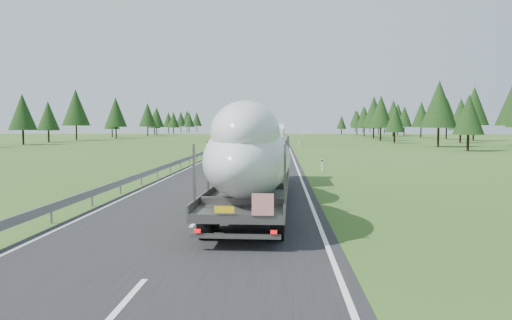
{
  "coord_description": "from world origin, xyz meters",
  "views": [
    {
      "loc": [
        3.18,
        -9.87,
        3.65
      ],
      "look_at": [
        2.09,
        12.43,
        2.09
      ],
      "focal_mm": 35.0,
      "sensor_mm": 36.0,
      "label": 1
    }
  ],
  "objects_px": {
    "distant_van": "(252,138)",
    "highway_sign": "(303,135)",
    "distant_car_dark": "(275,133)",
    "distant_car_blue": "(272,130)",
    "boat_truck": "(256,154)"
  },
  "relations": [
    {
      "from": "distant_van",
      "to": "highway_sign",
      "type": "bearing_deg",
      "value": -65.62
    },
    {
      "from": "highway_sign",
      "to": "distant_car_dark",
      "type": "bearing_deg",
      "value": 93.43
    },
    {
      "from": "distant_car_blue",
      "to": "distant_car_dark",
      "type": "bearing_deg",
      "value": -85.66
    },
    {
      "from": "distant_van",
      "to": "distant_car_dark",
      "type": "relative_size",
      "value": 1.36
    },
    {
      "from": "distant_van",
      "to": "distant_car_blue",
      "type": "xyz_separation_m",
      "value": [
        1.51,
        186.17,
        -0.11
      ]
    },
    {
      "from": "boat_truck",
      "to": "distant_van",
      "type": "bearing_deg",
      "value": 93.43
    },
    {
      "from": "highway_sign",
      "to": "distant_van",
      "type": "distance_m",
      "value": 26.6
    },
    {
      "from": "highway_sign",
      "to": "boat_truck",
      "type": "height_order",
      "value": "boat_truck"
    },
    {
      "from": "distant_car_dark",
      "to": "distant_car_blue",
      "type": "bearing_deg",
      "value": 94.96
    },
    {
      "from": "highway_sign",
      "to": "distant_van",
      "type": "height_order",
      "value": "highway_sign"
    },
    {
      "from": "boat_truck",
      "to": "highway_sign",
      "type": "bearing_deg",
      "value": 85.65
    },
    {
      "from": "highway_sign",
      "to": "boat_truck",
      "type": "distance_m",
      "value": 67.35
    },
    {
      "from": "boat_truck",
      "to": "distant_car_blue",
      "type": "distance_m",
      "value": 277.73
    },
    {
      "from": "highway_sign",
      "to": "distant_car_dark",
      "type": "relative_size",
      "value": 0.64
    },
    {
      "from": "distant_car_dark",
      "to": "distant_car_blue",
      "type": "distance_m",
      "value": 106.78
    }
  ]
}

